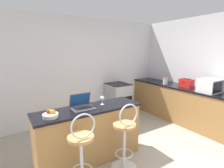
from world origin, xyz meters
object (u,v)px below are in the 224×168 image
at_px(stove_range, 118,100).
at_px(storage_jar, 165,81).
at_px(fruit_bowl, 51,115).
at_px(toaster, 186,83).
at_px(laptop, 82,104).
at_px(microwave, 210,86).
at_px(bar_stool_near, 82,153).
at_px(bar_stool_far, 125,138).
at_px(wine_glass_short, 102,99).

xyz_separation_m(stove_range, storage_jar, (1.01, -0.73, 0.54)).
bearing_deg(fruit_bowl, toaster, 3.82).
xyz_separation_m(toaster, storage_jar, (-0.15, 0.52, -0.02)).
bearing_deg(laptop, storage_jar, 12.90).
relative_size(microwave, toaster, 1.55).
bearing_deg(microwave, stove_range, 121.04).
bearing_deg(bar_stool_near, toaster, 11.95).
xyz_separation_m(bar_stool_near, stove_range, (1.88, 1.90, -0.06)).
bearing_deg(microwave, bar_stool_far, -178.93).
distance_m(stove_range, fruit_bowl, 2.64).
bearing_deg(microwave, storage_jar, 95.30).
height_order(fruit_bowl, wine_glass_short, wine_glass_short).
xyz_separation_m(bar_stool_far, fruit_bowl, (-0.95, 0.42, 0.43)).
bearing_deg(bar_stool_near, bar_stool_far, 0.00).
bearing_deg(storage_jar, toaster, -73.83).
distance_m(bar_stool_near, microwave, 3.04).
height_order(storage_jar, wine_glass_short, storage_jar).
height_order(microwave, stove_range, microwave).
bearing_deg(storage_jar, wine_glass_short, -164.64).
distance_m(laptop, storage_jar, 2.70).
bearing_deg(bar_stool_near, wine_glass_short, 41.38).
xyz_separation_m(bar_stool_far, wine_glass_short, (-0.08, 0.54, 0.50)).
relative_size(laptop, storage_jar, 2.09).
distance_m(stove_range, wine_glass_short, 1.94).
bearing_deg(storage_jar, bar_stool_far, -152.07).
xyz_separation_m(microwave, fruit_bowl, (-3.25, 0.38, -0.11)).
relative_size(stove_range, fruit_bowl, 4.42).
distance_m(microwave, stove_range, 2.24).
xyz_separation_m(laptop, microwave, (2.74, -0.52, 0.09)).
height_order(laptop, wine_glass_short, laptop).
bearing_deg(fruit_bowl, wine_glass_short, 7.62).
bearing_deg(wine_glass_short, storage_jar, 15.36).
height_order(toaster, wine_glass_short, toaster).
bearing_deg(bar_stool_near, microwave, 0.82).
relative_size(laptop, fruit_bowl, 1.67).
height_order(laptop, storage_jar, laptop).
relative_size(bar_stool_near, microwave, 2.30).
relative_size(bar_stool_far, storage_jar, 6.45).
bearing_deg(stove_range, laptop, -140.50).
distance_m(bar_stool_far, laptop, 0.84).
relative_size(bar_stool_far, wine_glass_short, 7.28).
bearing_deg(laptop, wine_glass_short, -3.63).
bearing_deg(toaster, storage_jar, 106.17).
relative_size(bar_stool_far, fruit_bowl, 5.17).
xyz_separation_m(bar_stool_near, bar_stool_far, (0.69, 0.00, 0.00)).
distance_m(bar_stool_near, storage_jar, 3.15).
distance_m(bar_stool_near, bar_stool_far, 0.69).
bearing_deg(stove_range, bar_stool_far, -122.00).
bearing_deg(toaster, fruit_bowl, -176.18).
bearing_deg(laptop, toaster, 1.67).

